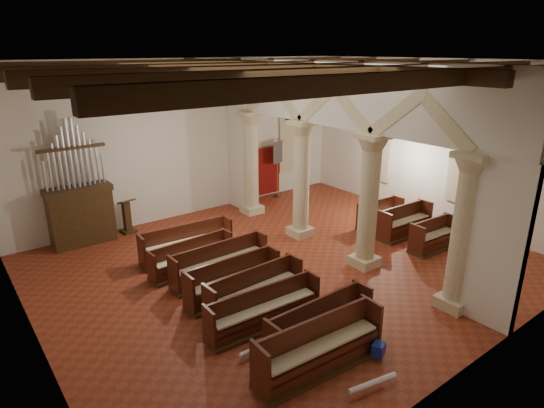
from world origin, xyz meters
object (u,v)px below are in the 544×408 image
(pipe_organ, at_px, (80,205))
(processional_banner, at_px, (277,179))
(lectern, at_px, (127,218))
(aisle_pew_0, at_px, (433,240))
(nave_pew_0, at_px, (320,354))

(pipe_organ, distance_m, processional_banner, 8.41)
(lectern, distance_m, processional_banner, 6.87)
(lectern, relative_size, processional_banner, 0.48)
(processional_banner, distance_m, aisle_pew_0, 7.62)
(pipe_organ, height_order, aisle_pew_0, pipe_organ)
(pipe_organ, height_order, lectern, pipe_organ)
(nave_pew_0, distance_m, aisle_pew_0, 7.37)
(lectern, bearing_deg, processional_banner, -8.41)
(processional_banner, distance_m, nave_pew_0, 11.63)
(lectern, relative_size, nave_pew_0, 0.43)
(aisle_pew_0, bearing_deg, nave_pew_0, -160.96)
(pipe_organ, height_order, nave_pew_0, pipe_organ)
(lectern, xyz_separation_m, aisle_pew_0, (7.47, -7.57, -0.19))
(pipe_organ, distance_m, lectern, 1.74)
(aisle_pew_0, bearing_deg, pipe_organ, 142.55)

